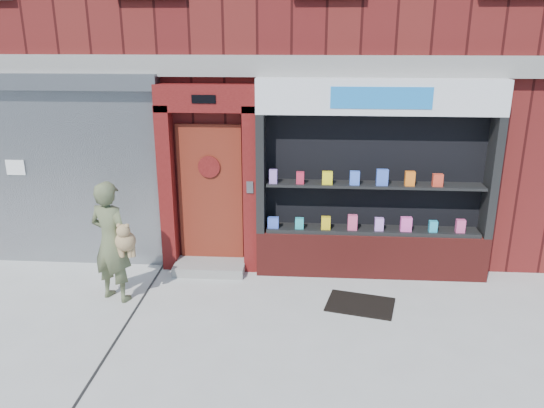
{
  "coord_description": "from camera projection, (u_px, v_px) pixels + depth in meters",
  "views": [
    {
      "loc": [
        0.76,
        -5.87,
        3.6
      ],
      "look_at": [
        0.28,
        1.0,
        1.37
      ],
      "focal_mm": 35.0,
      "sensor_mm": 36.0,
      "label": 1
    }
  ],
  "objects": [
    {
      "name": "ground",
      "position": [
        245.0,
        330.0,
        6.73
      ],
      "size": [
        80.0,
        80.0,
        0.0
      ],
      "primitive_type": "plane",
      "color": "#9E9E99",
      "rests_on": "ground"
    },
    {
      "name": "building",
      "position": [
        275.0,
        13.0,
        11.19
      ],
      "size": [
        12.0,
        8.16,
        8.0
      ],
      "color": "#521312",
      "rests_on": "ground"
    },
    {
      "name": "shutter_bay",
      "position": [
        66.0,
        160.0,
        8.23
      ],
      "size": [
        3.1,
        0.3,
        3.04
      ],
      "color": "gray",
      "rests_on": "ground"
    },
    {
      "name": "red_door_bay",
      "position": [
        209.0,
        180.0,
        8.09
      ],
      "size": [
        1.52,
        0.58,
        2.9
      ],
      "color": "#4A0C0C",
      "rests_on": "ground"
    },
    {
      "name": "pharmacy_bay",
      "position": [
        374.0,
        189.0,
        7.91
      ],
      "size": [
        3.5,
        0.41,
        3.0
      ],
      "color": "maroon",
      "rests_on": "ground"
    },
    {
      "name": "woman",
      "position": [
        112.0,
        241.0,
        7.28
      ],
      "size": [
        0.74,
        0.61,
        1.73
      ],
      "color": "#555D3D",
      "rests_on": "ground"
    },
    {
      "name": "doormat",
      "position": [
        360.0,
        304.0,
        7.35
      ],
      "size": [
        1.03,
        0.82,
        0.02
      ],
      "primitive_type": "cube",
      "rotation": [
        0.0,
        0.0,
        -0.23
      ],
      "color": "black",
      "rests_on": "ground"
    }
  ]
}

